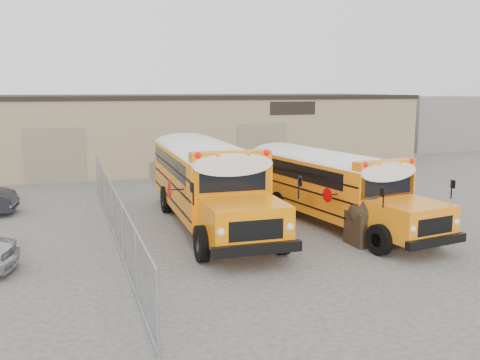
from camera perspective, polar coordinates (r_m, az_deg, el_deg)
name	(u,v)px	position (r m, az deg, el deg)	size (l,w,h in m)	color
ground	(308,244)	(17.91, 7.32, -6.83)	(120.00, 120.00, 0.00)	#4A4643
warehouse	(180,129)	(36.33, -6.38, 5.38)	(30.20, 10.20, 4.67)	#98845E
chainlink_fence	(113,211)	(18.98, -13.35, -3.26)	(0.07, 18.07, 1.81)	gray
distant_building_right	(438,122)	(50.57, 20.37, 5.84)	(10.00, 8.00, 4.40)	gray
school_bus_left	(177,155)	(26.56, -6.73, 2.62)	(3.38, 10.88, 3.17)	orange
school_bus_right	(258,163)	(25.30, 1.93, 1.84)	(3.75, 9.77, 2.79)	orange
tarp_bundle	(367,219)	(18.08, 13.37, -4.05)	(1.23, 1.23, 1.67)	black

